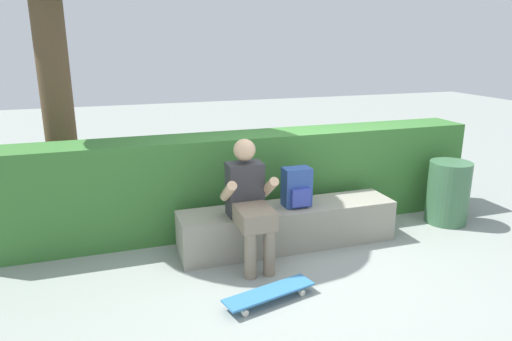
{
  "coord_description": "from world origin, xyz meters",
  "views": [
    {
      "loc": [
        -1.71,
        -3.74,
        2.08
      ],
      "look_at": [
        -0.3,
        0.54,
        0.8
      ],
      "focal_mm": 32.45,
      "sensor_mm": 36.0,
      "label": 1
    }
  ],
  "objects_px": {
    "person_skater": "(249,199)",
    "backpack_on_bench": "(297,188)",
    "trash_bin": "(448,192)",
    "bench_main": "(288,226)",
    "skateboard_near_person": "(269,293)"
  },
  "relations": [
    {
      "from": "person_skater",
      "to": "trash_bin",
      "type": "distance_m",
      "value": 2.52
    },
    {
      "from": "bench_main",
      "to": "backpack_on_bench",
      "type": "distance_m",
      "value": 0.42
    },
    {
      "from": "trash_bin",
      "to": "bench_main",
      "type": "bearing_deg",
      "value": -179.59
    },
    {
      "from": "backpack_on_bench",
      "to": "skateboard_near_person",
      "type": "bearing_deg",
      "value": -123.9
    },
    {
      "from": "bench_main",
      "to": "skateboard_near_person",
      "type": "bearing_deg",
      "value": -119.97
    },
    {
      "from": "skateboard_near_person",
      "to": "person_skater",
      "type": "bearing_deg",
      "value": 85.26
    },
    {
      "from": "bench_main",
      "to": "person_skater",
      "type": "xyz_separation_m",
      "value": [
        -0.49,
        -0.22,
        0.42
      ]
    },
    {
      "from": "person_skater",
      "to": "backpack_on_bench",
      "type": "distance_m",
      "value": 0.61
    },
    {
      "from": "bench_main",
      "to": "skateboard_near_person",
      "type": "height_order",
      "value": "bench_main"
    },
    {
      "from": "person_skater",
      "to": "skateboard_near_person",
      "type": "xyz_separation_m",
      "value": [
        -0.06,
        -0.74,
        -0.56
      ]
    },
    {
      "from": "person_skater",
      "to": "trash_bin",
      "type": "relative_size",
      "value": 1.62
    },
    {
      "from": "bench_main",
      "to": "person_skater",
      "type": "height_order",
      "value": "person_skater"
    },
    {
      "from": "person_skater",
      "to": "backpack_on_bench",
      "type": "relative_size",
      "value": 2.96
    },
    {
      "from": "skateboard_near_person",
      "to": "backpack_on_bench",
      "type": "bearing_deg",
      "value": 56.1
    },
    {
      "from": "person_skater",
      "to": "skateboard_near_person",
      "type": "relative_size",
      "value": 1.43
    }
  ]
}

